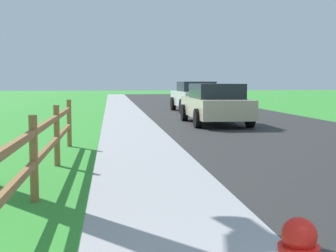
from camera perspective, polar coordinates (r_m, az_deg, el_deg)
name	(u,v)px	position (r m, az deg, el deg)	size (l,w,h in m)	color
ground_plane	(142,111)	(25.93, -3.03, 1.75)	(120.00, 120.00, 0.00)	green
road_asphalt	(200,109)	(28.35, 3.78, 2.05)	(7.00, 66.00, 0.01)	#2B2B2B
curb_concrete	(87,109)	(27.90, -9.47, 1.94)	(6.00, 66.00, 0.01)	#9E9DA2
grass_verge	(60,110)	(28.01, -12.53, 1.90)	(5.00, 66.00, 0.00)	green
rail_fence	(34,152)	(6.52, -15.50, -2.95)	(0.11, 11.09, 1.14)	#8F6037
parked_suv_beige	(215,103)	(18.07, 5.55, 2.65)	(2.05, 4.86, 1.50)	#C6B793
parked_car_white	(195,96)	(25.50, 3.23, 3.49)	(2.24, 4.47, 1.58)	white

